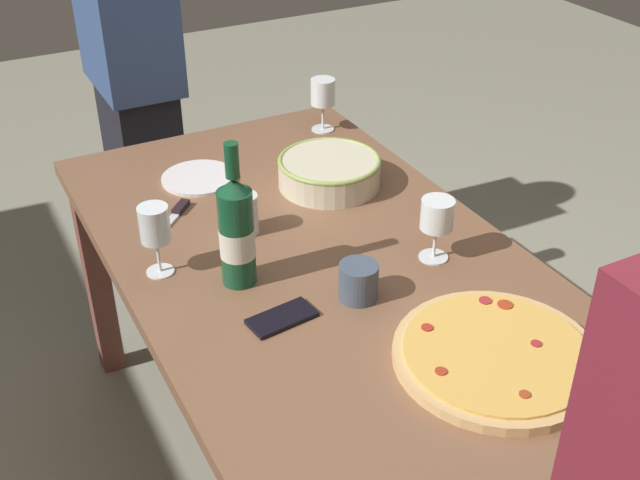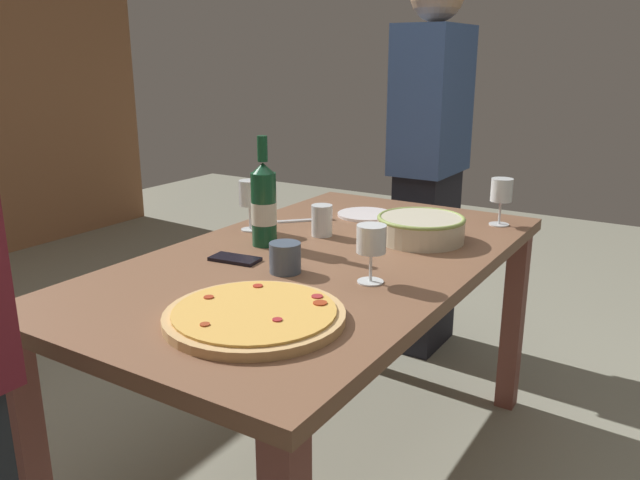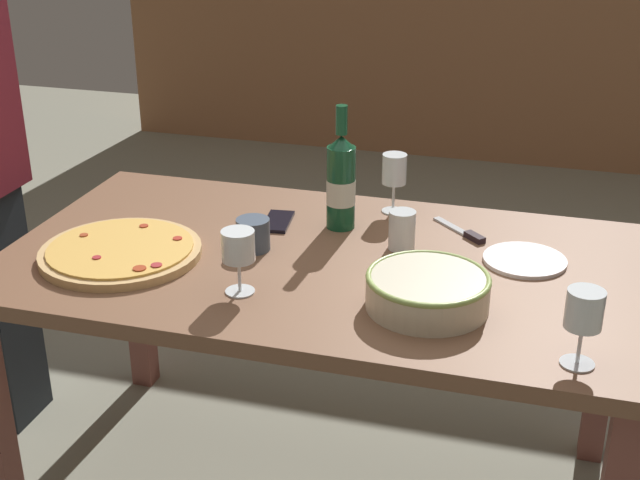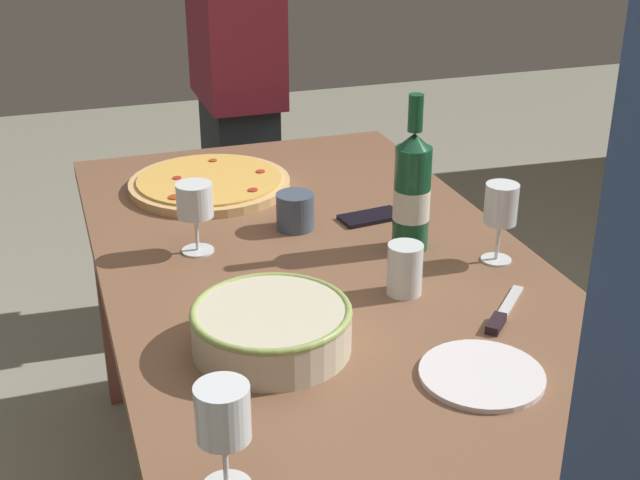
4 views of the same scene
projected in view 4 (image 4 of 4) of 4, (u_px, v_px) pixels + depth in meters
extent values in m
cube|color=brown|center=(320.00, 269.00, 1.84)|extent=(1.60, 0.90, 0.04)
cube|color=brown|center=(110.00, 295.00, 2.53)|extent=(0.07, 0.07, 0.71)
cube|color=brown|center=(364.00, 257.00, 2.75)|extent=(0.07, 0.07, 0.71)
cylinder|color=tan|center=(210.00, 184.00, 2.21)|extent=(0.41, 0.41, 0.02)
cylinder|color=#E5AD4D|center=(210.00, 179.00, 2.21)|extent=(0.37, 0.37, 0.01)
cylinder|color=#A13E1F|center=(213.00, 161.00, 2.32)|extent=(0.02, 0.02, 0.00)
cylinder|color=#AA282D|center=(177.00, 178.00, 2.20)|extent=(0.02, 0.02, 0.00)
cylinder|color=#A92C30|center=(189.00, 201.00, 2.06)|extent=(0.03, 0.03, 0.00)
cylinder|color=#A6341B|center=(260.00, 172.00, 2.24)|extent=(0.02, 0.02, 0.00)
cylinder|color=#A7381A|center=(175.00, 197.00, 2.08)|extent=(0.03, 0.03, 0.00)
cylinder|color=#AE2D1E|center=(253.00, 190.00, 2.12)|extent=(0.02, 0.02, 0.00)
cylinder|color=beige|center=(272.00, 329.00, 1.50)|extent=(0.28, 0.28, 0.08)
torus|color=#95AF56|center=(271.00, 311.00, 1.49)|extent=(0.28, 0.28, 0.01)
cylinder|color=#144A2B|center=(411.00, 199.00, 1.85)|extent=(0.08, 0.08, 0.23)
cone|color=#144A2B|center=(414.00, 141.00, 1.79)|extent=(0.08, 0.08, 0.04)
cylinder|color=#144A2B|center=(415.00, 113.00, 1.77)|extent=(0.03, 0.03, 0.08)
cylinder|color=silver|center=(411.00, 204.00, 1.85)|extent=(0.08, 0.08, 0.07)
cylinder|color=white|center=(496.00, 259.00, 1.83)|extent=(0.06, 0.06, 0.00)
cylinder|color=white|center=(498.00, 241.00, 1.82)|extent=(0.01, 0.01, 0.08)
cylinder|color=white|center=(501.00, 204.00, 1.78)|extent=(0.07, 0.07, 0.08)
cylinder|color=maroon|center=(500.00, 215.00, 1.79)|extent=(0.06, 0.06, 0.04)
cylinder|color=white|center=(225.00, 462.00, 1.17)|extent=(0.01, 0.01, 0.08)
cylinder|color=white|center=(223.00, 412.00, 1.14)|extent=(0.07, 0.07, 0.08)
cylinder|color=maroon|center=(224.00, 430.00, 1.15)|extent=(0.06, 0.06, 0.03)
cylinder|color=white|center=(198.00, 250.00, 1.88)|extent=(0.07, 0.07, 0.00)
cylinder|color=white|center=(197.00, 233.00, 1.86)|extent=(0.01, 0.01, 0.08)
cylinder|color=white|center=(195.00, 200.00, 1.83)|extent=(0.08, 0.08, 0.07)
cylinder|color=maroon|center=(195.00, 208.00, 1.83)|extent=(0.07, 0.07, 0.04)
cylinder|color=white|center=(405.00, 269.00, 1.68)|extent=(0.07, 0.07, 0.10)
cylinder|color=#435164|center=(293.00, 211.00, 1.97)|extent=(0.09, 0.09, 0.08)
cylinder|color=white|center=(482.00, 375.00, 1.43)|extent=(0.21, 0.21, 0.01)
cube|color=black|center=(371.00, 217.00, 2.03)|extent=(0.09, 0.15, 0.01)
cube|color=silver|center=(509.00, 303.00, 1.66)|extent=(0.12, 0.12, 0.01)
cube|color=black|center=(496.00, 324.00, 1.58)|extent=(0.06, 0.06, 0.02)
cube|color=#21272D|center=(242.00, 210.00, 3.01)|extent=(0.33, 0.20, 0.79)
cube|color=maroon|center=(234.00, 7.00, 2.72)|extent=(0.38, 0.24, 0.59)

